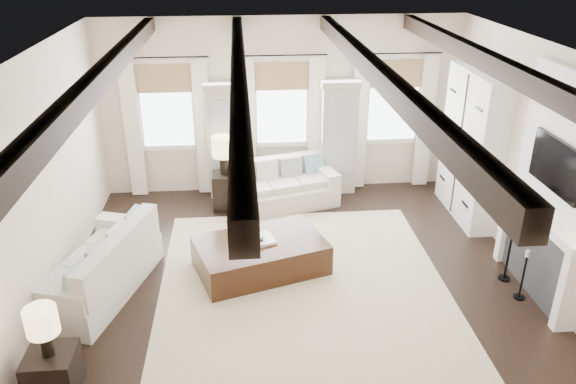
{
  "coord_description": "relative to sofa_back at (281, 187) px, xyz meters",
  "views": [
    {
      "loc": [
        -0.74,
        -6.12,
        4.45
      ],
      "look_at": [
        -0.12,
        1.02,
        1.15
      ],
      "focal_mm": 35.0,
      "sensor_mm": 36.0,
      "label": 1
    }
  ],
  "objects": [
    {
      "name": "ground",
      "position": [
        0.07,
        -3.0,
        -0.33
      ],
      "size": [
        7.5,
        7.5,
        0.0
      ],
      "primitive_type": "plane",
      "color": "black",
      "rests_on": "ground"
    },
    {
      "name": "room_shell",
      "position": [
        0.82,
        -2.11,
        1.56
      ],
      "size": [
        6.54,
        7.54,
        3.22
      ],
      "color": "beige",
      "rests_on": "ground"
    },
    {
      "name": "area_rug",
      "position": [
        0.1,
        -2.74,
        -0.32
      ],
      "size": [
        3.94,
        4.57,
        0.02
      ],
      "primitive_type": "cube",
      "color": "beige",
      "rests_on": "ground"
    },
    {
      "name": "sofa_back",
      "position": [
        0.0,
        0.0,
        0.0
      ],
      "size": [
        2.07,
        1.35,
        0.82
      ],
      "color": "silver",
      "rests_on": "ground"
    },
    {
      "name": "sofa_left",
      "position": [
        -2.62,
        -2.53,
        0.03
      ],
      "size": [
        1.53,
        2.28,
        0.9
      ],
      "color": "silver",
      "rests_on": "ground"
    },
    {
      "name": "ottoman",
      "position": [
        -0.47,
        -2.15,
        -0.09
      ],
      "size": [
        2.03,
        1.6,
        0.47
      ],
      "primitive_type": "cube",
      "rotation": [
        0.0,
        0.0,
        0.31
      ],
      "color": "black",
      "rests_on": "ground"
    },
    {
      "name": "tray",
      "position": [
        -0.52,
        -2.16,
        0.16
      ],
      "size": [
        0.59,
        0.51,
        0.04
      ],
      "primitive_type": "cube",
      "rotation": [
        0.0,
        0.0,
        0.31
      ],
      "color": "white",
      "rests_on": "ottoman"
    },
    {
      "name": "book_lower",
      "position": [
        -0.58,
        -2.17,
        0.2
      ],
      "size": [
        0.31,
        0.27,
        0.04
      ],
      "primitive_type": "cube",
      "rotation": [
        0.0,
        0.0,
        0.31
      ],
      "color": "#262628",
      "rests_on": "tray"
    },
    {
      "name": "book_upper",
      "position": [
        -0.54,
        -2.18,
        0.24
      ],
      "size": [
        0.26,
        0.23,
        0.03
      ],
      "primitive_type": "cube",
      "rotation": [
        0.0,
        0.0,
        0.31
      ],
      "color": "beige",
      "rests_on": "book_lower"
    },
    {
      "name": "side_table_front",
      "position": [
        -2.74,
        -4.36,
        -0.07
      ],
      "size": [
        0.5,
        0.5,
        0.5
      ],
      "primitive_type": "cube",
      "color": "black",
      "rests_on": "ground"
    },
    {
      "name": "lamp_front",
      "position": [
        -2.74,
        -4.36,
        0.56
      ],
      "size": [
        0.33,
        0.33,
        0.57
      ],
      "color": "black",
      "rests_on": "side_table_front"
    },
    {
      "name": "side_table_back",
      "position": [
        -0.99,
        -0.06,
        0.0
      ],
      "size": [
        0.44,
        0.44,
        0.66
      ],
      "primitive_type": "cube",
      "color": "black",
      "rests_on": "ground"
    },
    {
      "name": "lamp_back",
      "position": [
        -0.99,
        -0.06,
        0.79
      ],
      "size": [
        0.39,
        0.39,
        0.68
      ],
      "color": "black",
      "rests_on": "side_table_back"
    },
    {
      "name": "candlestick_near",
      "position": [
        2.97,
        -3.15,
        -0.02
      ],
      "size": [
        0.15,
        0.15,
        0.73
      ],
      "color": "black",
      "rests_on": "ground"
    },
    {
      "name": "candlestick_far",
      "position": [
        2.97,
        -2.7,
        0.02
      ],
      "size": [
        0.17,
        0.17,
        0.84
      ],
      "color": "black",
      "rests_on": "ground"
    }
  ]
}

